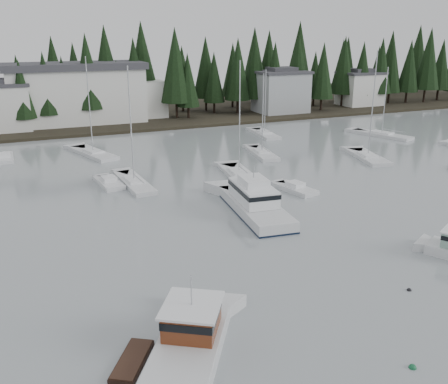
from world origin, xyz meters
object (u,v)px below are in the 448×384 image
(lobster_boat_brown, at_px, (184,353))
(sailboat_1, at_px, (382,136))
(house_east_a, at_px, (281,91))
(sailboat_9, at_px, (134,184))
(house_west, at_px, (1,106))
(cabin_cruiser_center, at_px, (255,204))
(sailboat_5, at_px, (368,158))
(house_east_b, at_px, (360,88))
(sailboat_6, at_px, (239,175))
(runabout_1, at_px, (295,190))
(sailboat_2, at_px, (93,154))
(runabout_3, at_px, (5,159))
(harbor_inn, at_px, (88,93))
(runabout_4, at_px, (109,184))
(sailboat_4, at_px, (262,155))

(lobster_boat_brown, distance_m, sailboat_1, 66.69)
(house_east_a, distance_m, sailboat_9, 55.81)
(sailboat_9, bearing_deg, house_west, 16.13)
(house_east_a, distance_m, cabin_cruiser_center, 60.87)
(house_east_a, relative_size, sailboat_5, 0.70)
(sailboat_5, bearing_deg, house_east_b, -22.19)
(sailboat_5, height_order, sailboat_9, sailboat_5)
(sailboat_1, distance_m, sailboat_6, 34.60)
(runabout_1, bearing_deg, sailboat_2, 22.04)
(house_east_a, relative_size, cabin_cruiser_center, 0.84)
(lobster_boat_brown, relative_size, sailboat_5, 0.70)
(house_west, height_order, house_east_b, house_west)
(sailboat_6, distance_m, runabout_3, 32.85)
(runabout_1, bearing_deg, lobster_boat_brown, 125.95)
(sailboat_5, bearing_deg, runabout_1, 131.19)
(harbor_inn, xyz_separation_m, sailboat_6, (10.98, -43.80, -5.70))
(house_east_a, bearing_deg, runabout_4, -139.52)
(runabout_1, height_order, runabout_4, same)
(sailboat_2, bearing_deg, sailboat_4, -130.37)
(house_west, bearing_deg, sailboat_6, -57.26)
(harbor_inn, xyz_separation_m, runabout_3, (-15.23, -23.99, -5.64))
(sailboat_6, bearing_deg, house_west, 40.06)
(cabin_cruiser_center, distance_m, sailboat_6, 12.83)
(sailboat_6, bearing_deg, runabout_3, 60.23)
(sailboat_2, relative_size, sailboat_4, 1.19)
(sailboat_1, height_order, sailboat_4, sailboat_4)
(house_east_b, bearing_deg, sailboat_9, -147.46)
(house_east_b, distance_m, sailboat_5, 50.69)
(sailboat_9, relative_size, runabout_3, 2.56)
(house_west, xyz_separation_m, house_east_a, (54.00, -1.00, 0.25))
(house_east_a, xyz_separation_m, runabout_3, (-54.19, -19.65, -4.77))
(cabin_cruiser_center, bearing_deg, runabout_1, -52.76)
(runabout_4, bearing_deg, runabout_3, 26.09)
(sailboat_4, distance_m, sailboat_9, 21.33)
(lobster_boat_brown, bearing_deg, sailboat_1, -16.48)
(sailboat_1, bearing_deg, lobster_boat_brown, 112.72)
(sailboat_2, relative_size, runabout_3, 2.60)
(sailboat_1, distance_m, sailboat_4, 25.09)
(house_east_a, relative_size, harbor_inn, 0.36)
(lobster_boat_brown, bearing_deg, sailboat_6, 2.71)
(house_east_a, bearing_deg, sailboat_6, -125.34)
(sailboat_5, bearing_deg, harbor_inn, 49.93)
(lobster_boat_brown, xyz_separation_m, sailboat_1, (50.18, 43.93, -0.52))
(cabin_cruiser_center, distance_m, runabout_1, 8.41)
(cabin_cruiser_center, relative_size, sailboat_6, 0.88)
(house_east_b, distance_m, runabout_4, 76.18)
(harbor_inn, xyz_separation_m, sailboat_1, (43.26, -31.35, -5.72))
(cabin_cruiser_center, distance_m, sailboat_9, 16.18)
(cabin_cruiser_center, bearing_deg, runabout_3, 41.19)
(sailboat_2, relative_size, runabout_1, 2.49)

